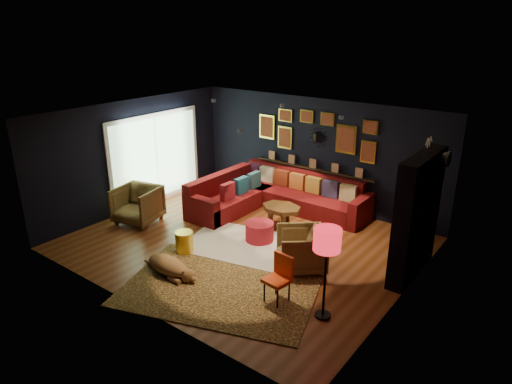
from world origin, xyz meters
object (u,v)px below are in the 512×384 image
Objects in this scene: pouf at (260,231)px; gold_stool at (184,242)px; armchair_left at (137,203)px; dog at (168,262)px; sectional at (271,196)px; floor_lamp at (327,244)px; coffee_table at (281,210)px; armchair_right at (301,247)px; orange_chair at (280,275)px.

pouf is 1.34× the size of gold_stool.
gold_stool is at bearing -124.78° from pouf.
armchair_left reaches higher than dog.
floor_lamp reaches higher than sectional.
floor_lamp reaches higher than gold_stool.
sectional is at bearing 137.93° from coffee_table.
gold_stool is at bearing -109.07° from armchair_right.
sectional is 2.31× the size of floor_lamp.
orange_chair is (1.52, -1.50, 0.25)m from pouf.
dog is (0.27, -3.56, -0.10)m from sectional.
dog is at bearing -65.70° from gold_stool.
coffee_table is 0.87m from pouf.
gold_stool is 0.34× the size of dog.
gold_stool is 0.54× the size of orange_chair.
armchair_right is 2.40m from dog.
sectional is 2.65× the size of dog.
orange_chair reaches higher than coffee_table.
orange_chair is 1.09m from floor_lamp.
coffee_table is 2.83m from orange_chair.
pouf is at bearing -149.33° from armchair_right.
pouf is 0.73× the size of orange_chair.
armchair_left is (-2.70, -1.71, 0.06)m from coffee_table.
sectional reaches higher than dog.
gold_stool is (-0.83, -2.11, -0.18)m from coffee_table.
armchair_right is 1.95× the size of gold_stool.
armchair_right is 1.68m from floor_lamp.
coffee_table is 1.11× the size of armchair_right.
coffee_table reaches higher than pouf.
armchair_right is at bearing -18.89° from pouf.
orange_chair is at bearing 17.77° from dog.
orange_chair is (2.33, -3.05, 0.14)m from sectional.
coffee_table is 1.61× the size of pouf.
dog is (-2.84, -0.55, -1.01)m from floor_lamp.
pouf is 0.39× the size of floor_lamp.
armchair_left is at bearing 178.44° from orange_chair.
pouf is at bearing 147.49° from floor_lamp.
coffee_table is at bearing 84.01° from dog.
armchair_right reaches higher than orange_chair.
sectional is 3.84m from orange_chair.
pouf is 2.89m from armchair_left.
coffee_table is 0.73× the size of dog.
pouf is 2.09m from dog.
sectional is at bearing 135.99° from floor_lamp.
floor_lamp reaches higher than armchair_right.
floor_lamp is 1.15× the size of dog.
orange_chair is at bearing -177.21° from floor_lamp.
floor_lamp is at bearing 14.78° from dog.
coffee_table reaches higher than dog.
sectional is 1.04m from coffee_table.
armchair_left is 2.11× the size of gold_stool.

